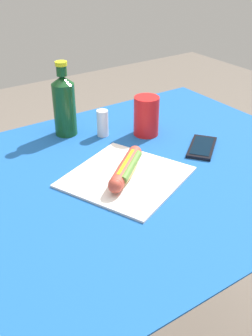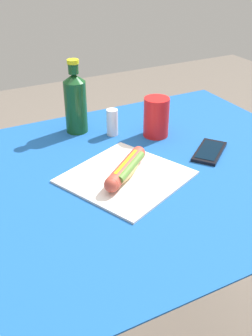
{
  "view_description": "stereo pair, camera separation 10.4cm",
  "coord_description": "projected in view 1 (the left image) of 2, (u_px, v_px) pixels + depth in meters",
  "views": [
    {
      "loc": [
        0.57,
        0.76,
        1.31
      ],
      "look_at": [
        0.07,
        0.02,
        0.79
      ],
      "focal_mm": 43.06,
      "sensor_mm": 36.0,
      "label": 1
    },
    {
      "loc": [
        0.48,
        0.81,
        1.31
      ],
      "look_at": [
        0.07,
        0.02,
        0.79
      ],
      "focal_mm": 43.06,
      "sensor_mm": 36.0,
      "label": 2
    }
  ],
  "objects": [
    {
      "name": "paper_wrapper",
      "position": [
        126.0,
        177.0,
        1.05
      ],
      "size": [
        0.37,
        0.36,
        0.01
      ],
      "primitive_type": "cube",
      "rotation": [
        0.0,
        0.0,
        0.4
      ],
      "color": "silver",
      "rests_on": "dining_table"
    },
    {
      "name": "soda_bottle",
      "position": [
        64.0,
        104.0,
        1.23
      ],
      "size": [
        0.07,
        0.07,
        0.23
      ],
      "color": "#14471E",
      "rests_on": "dining_table"
    },
    {
      "name": "cell_phone",
      "position": [
        202.0,
        147.0,
        1.19
      ],
      "size": [
        0.16,
        0.14,
        0.01
      ],
      "color": "black",
      "rests_on": "dining_table"
    },
    {
      "name": "hot_dog",
      "position": [
        126.0,
        168.0,
        1.04
      ],
      "size": [
        0.17,
        0.15,
        0.04
      ],
      "color": "#E5BC75",
      "rests_on": "paper_wrapper"
    },
    {
      "name": "salt_shaker",
      "position": [
        103.0,
        123.0,
        1.25
      ],
      "size": [
        0.04,
        0.04,
        0.08
      ],
      "primitive_type": "cylinder",
      "color": "silver",
      "rests_on": "dining_table"
    },
    {
      "name": "drinking_cup",
      "position": [
        146.0,
        116.0,
        1.25
      ],
      "size": [
        0.08,
        0.08,
        0.12
      ],
      "primitive_type": "cylinder",
      "color": "red",
      "rests_on": "dining_table"
    },
    {
      "name": "dining_table",
      "position": [
        141.0,
        210.0,
        1.17
      ],
      "size": [
        1.06,
        0.87,
        0.76
      ],
      "color": "brown",
      "rests_on": "ground"
    }
  ]
}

